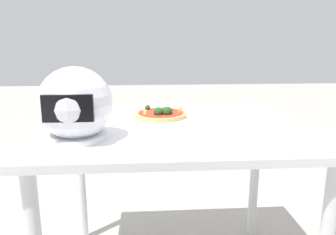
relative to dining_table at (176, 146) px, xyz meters
The scene contains 4 objects.
dining_table is the anchor object (origin of this frame).
pizza_plate 0.15m from the dining_table, 60.44° to the right, with size 0.28×0.28×0.01m, color white.
pizza 0.16m from the dining_table, 59.83° to the right, with size 0.23×0.23×0.05m.
motorcycle_helmet 0.47m from the dining_table, 25.75° to the left, with size 0.26×0.26×0.26m.
Camera 1 is at (0.13, 1.33, 1.11)m, focal length 34.94 mm.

